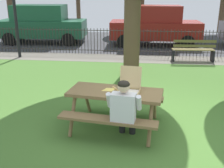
% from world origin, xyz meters
% --- Properties ---
extents(ground, '(28.00, 10.52, 0.02)m').
position_xyz_m(ground, '(0.00, 1.26, -0.01)').
color(ground, '#48742E').
extents(cobblestone_walkway, '(28.00, 1.40, 0.01)m').
position_xyz_m(cobblestone_walkway, '(0.00, 5.82, -0.00)').
color(cobblestone_walkway, slate).
extents(street_asphalt, '(28.00, 6.61, 0.01)m').
position_xyz_m(street_asphalt, '(0.00, 9.83, -0.01)').
color(street_asphalt, '#38383D').
extents(picnic_table_foreground, '(1.98, 1.71, 0.79)m').
position_xyz_m(picnic_table_foreground, '(-0.68, -0.10, 0.60)').
color(picnic_table_foreground, brown).
rests_on(picnic_table_foreground, ground).
extents(pizza_box_open, '(0.48, 0.52, 0.47)m').
position_xyz_m(pizza_box_open, '(-0.41, -0.10, 0.88)').
color(pizza_box_open, tan).
rests_on(pizza_box_open, picnic_table_foreground).
extents(pizza_slice_on_table, '(0.31, 0.28, 0.02)m').
position_xyz_m(pizza_slice_on_table, '(-0.79, -0.01, 0.78)').
color(pizza_slice_on_table, '#F5D860').
rests_on(pizza_slice_on_table, picnic_table_foreground).
extents(adult_at_table, '(0.63, 0.63, 1.19)m').
position_xyz_m(adult_at_table, '(-0.47, -0.63, 0.66)').
color(adult_at_table, black).
rests_on(adult_at_table, ground).
extents(iron_fence_streetside, '(22.84, 0.03, 1.11)m').
position_xyz_m(iron_fence_streetside, '(-0.00, 6.52, 0.56)').
color(iron_fence_streetside, '#2D2823').
rests_on(iron_fence_streetside, ground).
extents(park_bench_center, '(1.62, 0.53, 0.85)m').
position_xyz_m(park_bench_center, '(1.79, 5.69, 0.42)').
color(park_bench_center, brown).
rests_on(park_bench_center, ground).
extents(parked_car_far_left, '(4.49, 2.10, 1.94)m').
position_xyz_m(parked_car_far_left, '(-5.41, 8.93, 1.01)').
color(parked_car_far_left, '#1A5235').
rests_on(parked_car_far_left, ground).
extents(parked_car_left, '(4.44, 1.99, 1.94)m').
position_xyz_m(parked_car_left, '(0.39, 8.93, 1.01)').
color(parked_car_left, maroon).
rests_on(parked_car_left, ground).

